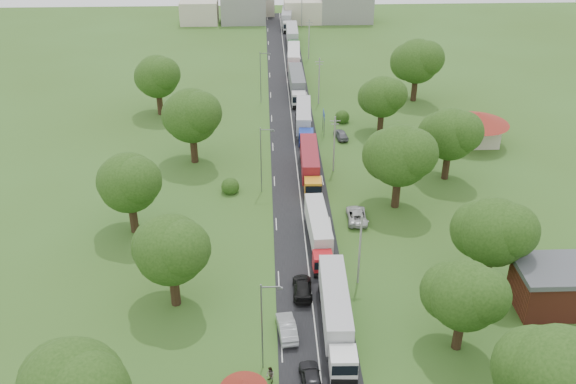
{
  "coord_description": "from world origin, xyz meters",
  "views": [
    {
      "loc": [
        -4.87,
        -66.03,
        45.33
      ],
      "look_at": [
        -1.91,
        9.33,
        3.0
      ],
      "focal_mm": 40.0,
      "sensor_mm": 36.0,
      "label": 1
    }
  ],
  "objects_px": {
    "car_lane_front": "(311,378)",
    "car_lane_mid": "(287,328)",
    "truck_0": "(336,312)",
    "info_sign": "(324,118)"
  },
  "relations": [
    {
      "from": "truck_0",
      "to": "car_lane_mid",
      "type": "relative_size",
      "value": 3.13
    },
    {
      "from": "info_sign",
      "to": "car_lane_mid",
      "type": "bearing_deg",
      "value": -99.25
    },
    {
      "from": "truck_0",
      "to": "car_lane_mid",
      "type": "height_order",
      "value": "truck_0"
    },
    {
      "from": "car_lane_mid",
      "to": "truck_0",
      "type": "bearing_deg",
      "value": 179.12
    },
    {
      "from": "car_lane_front",
      "to": "car_lane_mid",
      "type": "distance_m",
      "value": 7.32
    },
    {
      "from": "info_sign",
      "to": "truck_0",
      "type": "relative_size",
      "value": 0.26
    },
    {
      "from": "info_sign",
      "to": "truck_0",
      "type": "height_order",
      "value": "truck_0"
    },
    {
      "from": "truck_0",
      "to": "car_lane_front",
      "type": "bearing_deg",
      "value": -112.28
    },
    {
      "from": "car_lane_front",
      "to": "car_lane_mid",
      "type": "bearing_deg",
      "value": -78.49
    },
    {
      "from": "car_lane_front",
      "to": "car_lane_mid",
      "type": "relative_size",
      "value": 0.95
    }
  ]
}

